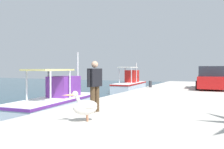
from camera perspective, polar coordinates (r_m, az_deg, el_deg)
quay_pier at (r=8.03m, az=23.65°, el=-11.61°), size 36.00×10.00×0.80m
fishing_boat_second at (r=12.06m, az=-13.56°, el=-6.23°), size 6.22×2.46×3.18m
fishing_boat_third at (r=21.95m, az=4.56°, el=-2.51°), size 6.03×2.06×2.84m
pelican at (r=6.12m, az=-6.66°, el=-7.94°), size 0.84×0.80×0.82m
fisherman_standing at (r=7.37m, az=-4.34°, el=-2.30°), size 0.64×0.34×1.65m
parked_car at (r=17.16m, az=23.52°, el=-0.93°), size 4.20×2.08×1.57m
mooring_bollard_fourth at (r=17.32m, az=9.59°, el=-2.38°), size 0.23×0.23×0.48m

